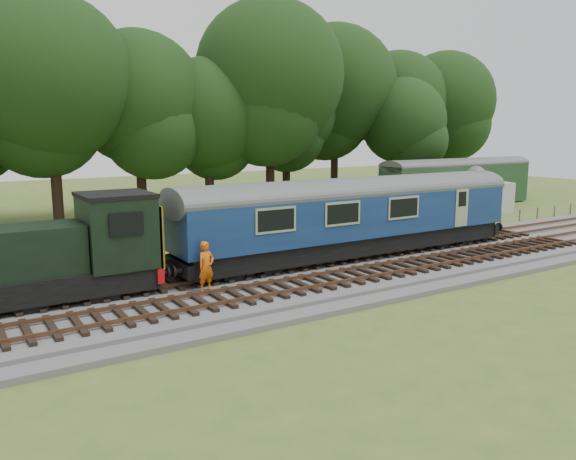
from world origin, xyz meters
TOP-DOWN VIEW (x-y plane):
  - ground at (0.00, 0.00)m, footprint 120.00×120.00m
  - ballast at (0.00, 0.00)m, footprint 70.00×7.00m
  - track_north at (0.00, 1.40)m, footprint 67.20×2.40m
  - track_south at (0.00, -1.60)m, footprint 67.20×2.40m
  - fence at (0.00, 4.50)m, footprint 64.00×0.12m
  - tree_line at (0.00, 22.00)m, footprint 70.00×8.00m
  - dmu_railcar at (4.99, 1.40)m, footprint 18.05×2.86m
  - shunter_loco at (-8.94, 1.40)m, footprint 8.91×2.60m
  - worker at (-3.46, -0.34)m, footprint 0.80×0.64m
  - parked_coach at (25.81, 13.34)m, footprint 15.47×2.73m
  - shed at (14.39, 16.35)m, footprint 3.01×3.01m
  - caravan at (24.66, 10.03)m, footprint 5.17×3.49m

SIDE VIEW (x-z plane):
  - ground at x=0.00m, z-range 0.00..0.00m
  - fence at x=0.00m, z-range -0.50..0.50m
  - tree_line at x=0.00m, z-range -9.00..9.00m
  - ballast at x=0.00m, z-range 0.00..0.35m
  - track_north at x=0.00m, z-range 0.31..0.52m
  - track_south at x=0.00m, z-range 0.31..0.52m
  - caravan at x=24.66m, z-range 0.00..2.31m
  - shed at x=14.39m, z-range 0.02..2.41m
  - worker at x=-3.46m, z-range 0.35..2.28m
  - shunter_loco at x=-8.94m, z-range 0.29..3.66m
  - parked_coach at x=25.81m, z-range 0.24..4.20m
  - dmu_railcar at x=4.99m, z-range 0.67..4.54m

